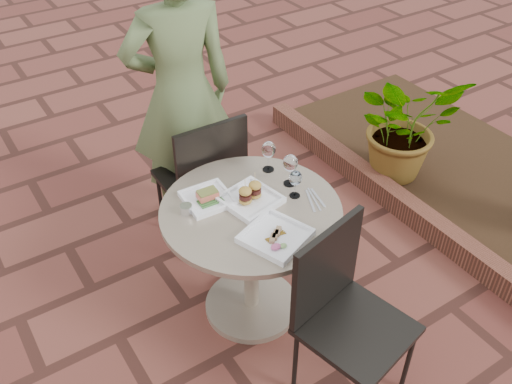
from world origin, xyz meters
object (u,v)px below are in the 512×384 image
plate_sliders (250,197)px  plate_tuna (276,236)px  chair_far (205,173)px  chair_near (342,304)px  plate_salmon (208,198)px  cafe_table (251,245)px  diner (181,94)px

plate_sliders → plate_tuna: 0.29m
chair_far → chair_near: same height
plate_salmon → plate_tuna: size_ratio=0.69×
cafe_table → plate_tuna: size_ratio=2.60×
cafe_table → plate_sliders: (0.02, 0.04, 0.28)m
chair_far → plate_tuna: 0.87m
cafe_table → plate_tuna: bearing=-95.1°
plate_salmon → chair_near: bearing=-72.4°
chair_far → diner: bearing=-96.3°
plate_salmon → chair_far: bearing=63.9°
chair_far → diner: (0.04, 0.33, 0.35)m
diner → plate_tuna: (-0.13, -1.18, -0.16)m
cafe_table → plate_sliders: size_ratio=3.01×
cafe_table → chair_far: 0.60m
chair_near → cafe_table: bearing=86.4°
plate_salmon → diner: bearing=71.5°
plate_salmon → plate_sliders: plate_sliders is taller
cafe_table → chair_far: (0.06, 0.60, 0.07)m
cafe_table → diner: size_ratio=0.50×
diner → plate_sliders: (-0.08, -0.89, -0.14)m
diner → chair_far: bearing=93.7°
diner → plate_salmon: (-0.26, -0.76, -0.16)m
chair_near → plate_tuna: bearing=95.6°
plate_salmon → plate_tuna: plate_salmon is taller
cafe_table → plate_salmon: size_ratio=3.74×
plate_salmon → plate_sliders: bearing=-35.6°
plate_salmon → plate_tuna: bearing=-73.1°
plate_tuna → diner: bearing=83.7°
chair_near → plate_tuna: chair_near is taller
plate_sliders → plate_tuna: plate_sliders is taller
chair_far → diner: 0.49m
plate_salmon → cafe_table: bearing=-48.7°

